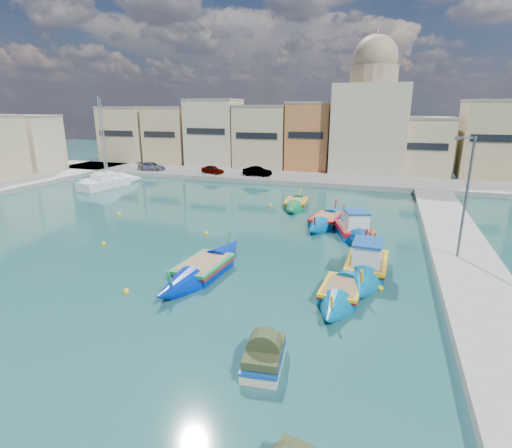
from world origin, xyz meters
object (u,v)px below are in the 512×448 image
at_px(luzzu_green, 296,204).
at_px(tender_near, 264,357).
at_px(church_block, 371,116).
at_px(luzzu_cyan_south, 342,292).
at_px(yacht_midnorth, 118,181).
at_px(luzzu_blue_cabin, 354,231).
at_px(luzzu_cyan_mid, 326,221).
at_px(luzzu_turquoise_cabin, 367,266).
at_px(quay_street_lamp, 465,197).
at_px(yacht_north, 116,182).
at_px(luzzu_blue_south, 204,269).

xyz_separation_m(luzzu_green, tender_near, (4.44, -25.50, 0.14)).
xyz_separation_m(church_block, luzzu_cyan_south, (1.04, -40.99, -8.15)).
bearing_deg(church_block, yacht_midnorth, -149.65).
xyz_separation_m(church_block, tender_near, (-1.13, -47.87, -8.01)).
distance_m(luzzu_blue_cabin, tender_near, 17.73).
height_order(luzzu_cyan_mid, luzzu_cyan_south, luzzu_cyan_mid).
height_order(church_block, tender_near, church_block).
xyz_separation_m(luzzu_cyan_mid, yacht_midnorth, (-28.29, 9.97, 0.18)).
bearing_deg(luzzu_blue_cabin, luzzu_turquoise_cabin, -78.83).
xyz_separation_m(luzzu_turquoise_cabin, luzzu_cyan_mid, (-3.91, 9.55, -0.12)).
xyz_separation_m(quay_street_lamp, yacht_midnorth, (-37.56, 16.37, -3.88)).
distance_m(luzzu_cyan_south, yacht_north, 38.15).
xyz_separation_m(luzzu_blue_south, yacht_north, (-22.61, 21.97, 0.17)).
relative_size(luzzu_blue_cabin, yacht_midnorth, 0.82).
distance_m(luzzu_green, luzzu_blue_south, 18.21).
height_order(quay_street_lamp, luzzu_blue_south, quay_street_lamp).
distance_m(luzzu_blue_south, yacht_midnorth, 32.39).
bearing_deg(yacht_midnorth, luzzu_turquoise_cabin, -31.22).
bearing_deg(luzzu_cyan_south, luzzu_green, 109.55).
relative_size(luzzu_cyan_mid, luzzu_cyan_south, 1.15).
relative_size(luzzu_green, tender_near, 2.84).
bearing_deg(church_block, luzzu_blue_cabin, -88.62).
bearing_deg(quay_street_lamp, luzzu_green, 138.21).
bearing_deg(luzzu_cyan_south, yacht_north, 143.93).
xyz_separation_m(luzzu_turquoise_cabin, luzzu_green, (-7.67, 14.78, -0.13)).
bearing_deg(yacht_north, luzzu_blue_south, -44.17).
bearing_deg(luzzu_blue_cabin, yacht_midnorth, 157.77).
bearing_deg(yacht_north, luzzu_blue_cabin, -20.97).
xyz_separation_m(church_block, luzzu_green, (-5.58, -22.36, -8.15)).
bearing_deg(yacht_north, quay_street_lamp, -22.56).
xyz_separation_m(quay_street_lamp, luzzu_blue_cabin, (-6.71, 3.77, -3.94)).
distance_m(luzzu_turquoise_cabin, yacht_midnorth, 37.66).
bearing_deg(luzzu_blue_south, tender_near, -50.62).
height_order(tender_near, yacht_midnorth, yacht_midnorth).
relative_size(luzzu_turquoise_cabin, luzzu_blue_cabin, 1.09).
distance_m(luzzu_cyan_mid, luzzu_green, 6.44).
xyz_separation_m(church_block, luzzu_turquoise_cabin, (2.10, -37.15, -8.01)).
relative_size(quay_street_lamp, luzzu_blue_south, 0.82).
bearing_deg(luzzu_cyan_mid, yacht_north, 162.05).
distance_m(luzzu_blue_cabin, luzzu_green, 10.08).
distance_m(luzzu_cyan_mid, luzzu_cyan_south, 13.70).
relative_size(church_block, luzzu_cyan_mid, 2.14).
height_order(quay_street_lamp, tender_near, quay_street_lamp).
height_order(luzzu_blue_cabin, yacht_north, yacht_north).
bearing_deg(church_block, quay_street_lamp, -77.65).
distance_m(tender_near, yacht_midnorth, 41.88).
height_order(church_block, yacht_north, church_block).
bearing_deg(luzzu_turquoise_cabin, quay_street_lamp, 30.49).
relative_size(church_block, tender_near, 6.87).
distance_m(church_block, luzzu_cyan_mid, 28.83).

